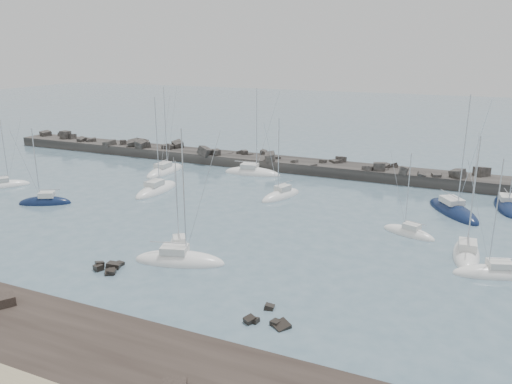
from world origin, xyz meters
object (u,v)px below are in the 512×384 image
at_px(sailboat_7, 179,261).
at_px(sailboat_10, 466,255).
at_px(sailboat_5, 179,247).
at_px(sailboat_8, 453,212).
at_px(sailboat_2, 45,203).
at_px(sailboat_11, 494,274).
at_px(sailboat_6, 281,196).
at_px(sailboat_9, 409,233).
at_px(sailboat_0, 5,186).
at_px(sailboat_1, 165,172).
at_px(sailboat_3, 157,190).
at_px(sailboat_13, 507,207).
at_px(sailboat_4, 252,173).

bearing_deg(sailboat_7, sailboat_10, 26.92).
bearing_deg(sailboat_5, sailboat_8, 43.28).
bearing_deg(sailboat_8, sailboat_2, -160.01).
bearing_deg(sailboat_11, sailboat_10, 125.20).
bearing_deg(sailboat_6, sailboat_8, 6.58).
height_order(sailboat_10, sailboat_11, sailboat_10).
relative_size(sailboat_7, sailboat_10, 1.08).
bearing_deg(sailboat_9, sailboat_0, -175.79).
distance_m(sailboat_1, sailboat_11, 57.09).
xyz_separation_m(sailboat_0, sailboat_10, (68.07, 0.40, 0.02)).
bearing_deg(sailboat_2, sailboat_5, -12.99).
bearing_deg(sailboat_0, sailboat_2, -17.77).
bearing_deg(sailboat_3, sailboat_6, 14.81).
relative_size(sailboat_9, sailboat_10, 0.76).
height_order(sailboat_6, sailboat_8, sailboat_8).
height_order(sailboat_9, sailboat_13, sailboat_13).
height_order(sailboat_3, sailboat_5, sailboat_3).
bearing_deg(sailboat_9, sailboat_5, -147.05).
distance_m(sailboat_5, sailboat_10, 30.97).
xyz_separation_m(sailboat_6, sailboat_10, (25.87, -12.11, 0.00)).
height_order(sailboat_0, sailboat_11, sailboat_11).
bearing_deg(sailboat_1, sailboat_6, -13.31).
bearing_deg(sailboat_4, sailboat_10, -32.94).
distance_m(sailboat_7, sailboat_11, 31.39).
height_order(sailboat_2, sailboat_4, sailboat_4).
xyz_separation_m(sailboat_7, sailboat_10, (27.09, 13.76, 0.01)).
xyz_separation_m(sailboat_5, sailboat_8, (26.96, 25.38, 0.01)).
bearing_deg(sailboat_1, sailboat_13, 2.18).
relative_size(sailboat_5, sailboat_9, 1.01).
relative_size(sailboat_1, sailboat_7, 1.06).
xyz_separation_m(sailboat_9, sailboat_10, (6.49, -4.13, 0.03)).
bearing_deg(sailboat_9, sailboat_7, -139.02).
xyz_separation_m(sailboat_0, sailboat_7, (40.99, -13.36, 0.01)).
height_order(sailboat_4, sailboat_9, sailboat_4).
xyz_separation_m(sailboat_4, sailboat_6, (9.63, -10.89, 0.01)).
xyz_separation_m(sailboat_1, sailboat_8, (47.97, -3.01, 0.00)).
bearing_deg(sailboat_7, sailboat_8, 48.93).
height_order(sailboat_10, sailboat_13, sailboat_13).
bearing_deg(sailboat_0, sailboat_6, 16.51).
relative_size(sailboat_11, sailboat_13, 0.84).
distance_m(sailboat_6, sailboat_8, 23.86).
xyz_separation_m(sailboat_6, sailboat_13, (30.37, 7.82, -0.01)).
distance_m(sailboat_5, sailboat_9, 26.96).
bearing_deg(sailboat_6, sailboat_5, -98.17).
height_order(sailboat_5, sailboat_7, sailboat_7).
height_order(sailboat_0, sailboat_1, sailboat_1).
distance_m(sailboat_5, sailboat_13, 45.37).
xyz_separation_m(sailboat_10, sailboat_11, (2.69, -3.81, -0.03)).
bearing_deg(sailboat_10, sailboat_3, 170.83).
bearing_deg(sailboat_5, sailboat_3, 130.95).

